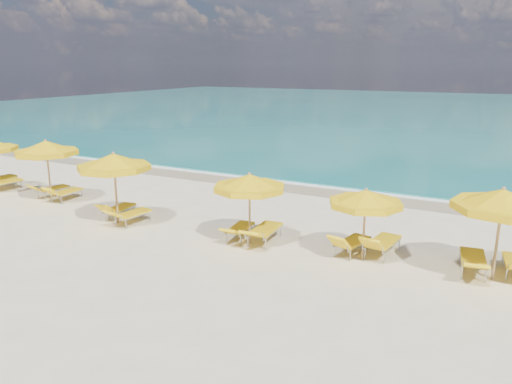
% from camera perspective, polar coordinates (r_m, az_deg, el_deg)
% --- Properties ---
extents(ground_plane, '(120.00, 120.00, 0.00)m').
position_cam_1_polar(ground_plane, '(16.18, -2.51, -5.30)').
color(ground_plane, beige).
extents(ocean, '(120.00, 80.00, 0.30)m').
position_cam_1_polar(ocean, '(61.82, 20.94, 8.48)').
color(ocean, '#116561').
rests_on(ocean, ground).
extents(wet_sand_band, '(120.00, 2.60, 0.01)m').
position_cam_1_polar(wet_sand_band, '(22.59, 7.05, 0.36)').
color(wet_sand_band, tan).
rests_on(wet_sand_band, ground).
extents(foam_line, '(120.00, 1.20, 0.03)m').
position_cam_1_polar(foam_line, '(23.31, 7.76, 0.79)').
color(foam_line, white).
rests_on(foam_line, ground).
extents(whitecap_near, '(14.00, 0.36, 0.05)m').
position_cam_1_polar(whitecap_near, '(33.54, 3.41, 5.08)').
color(whitecap_near, white).
rests_on(whitecap_near, ground).
extents(umbrella_2, '(2.91, 2.91, 2.55)m').
position_cam_1_polar(umbrella_2, '(21.70, -22.86, 4.61)').
color(umbrella_2, tan).
rests_on(umbrella_2, ground).
extents(umbrella_3, '(3.02, 3.02, 2.56)m').
position_cam_1_polar(umbrella_3, '(17.78, -15.94, 3.26)').
color(umbrella_3, tan).
rests_on(umbrella_3, ground).
extents(umbrella_4, '(2.26, 2.26, 2.27)m').
position_cam_1_polar(umbrella_4, '(15.17, -0.74, 1.03)').
color(umbrella_4, tan).
rests_on(umbrella_4, ground).
extents(umbrella_5, '(2.13, 2.13, 2.12)m').
position_cam_1_polar(umbrella_5, '(14.25, 12.43, -0.76)').
color(umbrella_5, tan).
rests_on(umbrella_5, ground).
extents(umbrella_6, '(2.90, 2.90, 2.50)m').
position_cam_1_polar(umbrella_6, '(13.95, 26.32, -0.91)').
color(umbrella_6, tan).
rests_on(umbrella_6, ground).
extents(lounger_1_right, '(0.89, 2.01, 0.70)m').
position_cam_1_polar(lounger_1_right, '(24.73, -26.90, 0.65)').
color(lounger_1_right, '#A5A8AD').
rests_on(lounger_1_right, ground).
extents(lounger_2_left, '(0.77, 1.74, 0.68)m').
position_cam_1_polar(lounger_2_left, '(22.82, -22.24, 0.04)').
color(lounger_2_left, '#A5A8AD').
rests_on(lounger_2_left, ground).
extents(lounger_2_right, '(0.64, 1.72, 0.76)m').
position_cam_1_polar(lounger_2_right, '(21.96, -20.87, -0.34)').
color(lounger_2_right, '#A5A8AD').
rests_on(lounger_2_right, ground).
extents(lounger_3_left, '(0.77, 1.76, 0.76)m').
position_cam_1_polar(lounger_3_left, '(18.89, -15.37, -2.22)').
color(lounger_3_left, '#A5A8AD').
rests_on(lounger_3_left, ground).
extents(lounger_3_right, '(0.75, 1.80, 0.72)m').
position_cam_1_polar(lounger_3_right, '(18.09, -13.95, -2.86)').
color(lounger_3_right, '#A5A8AD').
rests_on(lounger_3_right, ground).
extents(lounger_4_left, '(0.76, 1.77, 0.65)m').
position_cam_1_polar(lounger_4_left, '(16.09, -1.88, -4.64)').
color(lounger_4_left, '#A5A8AD').
rests_on(lounger_4_left, ground).
extents(lounger_4_right, '(0.80, 2.08, 0.75)m').
position_cam_1_polar(lounger_4_right, '(15.75, 0.96, -4.92)').
color(lounger_4_right, '#A5A8AD').
rests_on(lounger_4_right, ground).
extents(lounger_5_left, '(0.90, 1.78, 0.81)m').
position_cam_1_polar(lounger_5_left, '(15.11, 10.84, -6.15)').
color(lounger_5_left, '#A5A8AD').
rests_on(lounger_5_left, ground).
extents(lounger_5_right, '(0.84, 1.97, 0.86)m').
position_cam_1_polar(lounger_5_right, '(15.18, 14.21, -6.15)').
color(lounger_5_right, '#A5A8AD').
rests_on(lounger_5_right, ground).
extents(lounger_6_left, '(0.91, 2.05, 0.72)m').
position_cam_1_polar(lounger_6_left, '(14.74, 23.51, -7.61)').
color(lounger_6_left, '#A5A8AD').
rests_on(lounger_6_left, ground).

